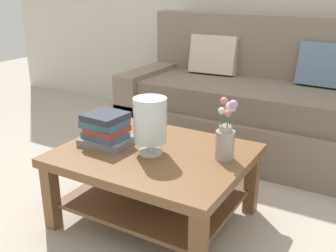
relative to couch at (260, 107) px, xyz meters
name	(u,v)px	position (x,y,z in m)	size (l,w,h in m)	color
ground_plane	(186,199)	(-0.13, -1.01, -0.36)	(10.00, 10.00, 0.00)	#ADA393
couch	(260,107)	(0.00, 0.00, 0.00)	(2.15, 0.90, 1.06)	#7A6B5B
coffee_table	(155,171)	(-0.19, -1.30, -0.06)	(1.01, 0.82, 0.43)	brown
book_stack_main	(106,130)	(-0.48, -1.35, 0.15)	(0.29, 0.24, 0.18)	slate
glass_hurricane_vase	(150,121)	(-0.19, -1.33, 0.25)	(0.18, 0.18, 0.31)	silver
flower_pitcher	(226,136)	(0.18, -1.19, 0.19)	(0.10, 0.10, 0.33)	#9E998E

